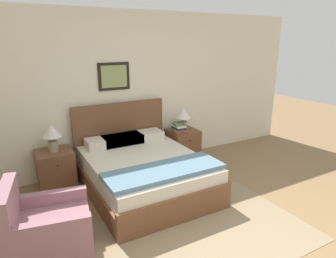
{
  "coord_description": "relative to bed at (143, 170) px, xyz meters",
  "views": [
    {
      "loc": [
        -1.82,
        -1.69,
        2.13
      ],
      "look_at": [
        0.04,
        1.63,
        0.99
      ],
      "focal_mm": 32.0,
      "sensor_mm": 36.0,
      "label": 1
    }
  ],
  "objects": [
    {
      "name": "wall_back",
      "position": [
        0.18,
        1.02,
        1.0
      ],
      "size": [
        7.07,
        0.09,
        2.6
      ],
      "color": "beige",
      "rests_on": "ground_plane"
    },
    {
      "name": "area_rug_main",
      "position": [
        0.01,
        -1.31,
        -0.3
      ],
      "size": [
        2.69,
        1.62,
        0.01
      ],
      "color": "#897556",
      "rests_on": "ground_plane"
    },
    {
      "name": "bed",
      "position": [
        0.0,
        0.0,
        0.0
      ],
      "size": [
        1.56,
        1.95,
        1.15
      ],
      "color": "brown",
      "rests_on": "ground_plane"
    },
    {
      "name": "armchair",
      "position": [
        -1.45,
        -0.8,
        -0.03
      ],
      "size": [
        0.9,
        0.81,
        0.82
      ],
      "rotation": [
        0.0,
        0.0,
        -1.75
      ],
      "color": "#8E606B",
      "rests_on": "ground_plane"
    },
    {
      "name": "nightstand_near_window",
      "position": [
        -1.1,
        0.69,
        -0.02
      ],
      "size": [
        0.51,
        0.51,
        0.58
      ],
      "color": "brown",
      "rests_on": "ground_plane"
    },
    {
      "name": "nightstand_by_door",
      "position": [
        1.11,
        0.69,
        -0.02
      ],
      "size": [
        0.51,
        0.51,
        0.58
      ],
      "color": "brown",
      "rests_on": "ground_plane"
    },
    {
      "name": "table_lamp_near_window",
      "position": [
        -1.1,
        0.7,
        0.55
      ],
      "size": [
        0.27,
        0.27,
        0.41
      ],
      "color": "gray",
      "rests_on": "nightstand_near_window"
    },
    {
      "name": "table_lamp_by_door",
      "position": [
        1.12,
        0.7,
        0.55
      ],
      "size": [
        0.27,
        0.27,
        0.41
      ],
      "color": "gray",
      "rests_on": "nightstand_by_door"
    },
    {
      "name": "book_thick_bottom",
      "position": [
        0.99,
        0.64,
        0.29
      ],
      "size": [
        0.24,
        0.3,
        0.03
      ],
      "rotation": [
        0.0,
        0.0,
        -0.19
      ],
      "color": "#B7332D",
      "rests_on": "nightstand_by_door"
    },
    {
      "name": "book_hardcover_middle",
      "position": [
        0.99,
        0.64,
        0.32
      ],
      "size": [
        0.26,
        0.27,
        0.03
      ],
      "rotation": [
        0.0,
        0.0,
        -0.18
      ],
      "color": "#4C7551",
      "rests_on": "book_thick_bottom"
    },
    {
      "name": "book_novel_upper",
      "position": [
        0.99,
        0.64,
        0.34
      ],
      "size": [
        0.19,
        0.27,
        0.03
      ],
      "rotation": [
        0.0,
        0.0,
        -0.07
      ],
      "color": "#232328",
      "rests_on": "book_hardcover_middle"
    },
    {
      "name": "book_slim_near_top",
      "position": [
        0.99,
        0.64,
        0.38
      ],
      "size": [
        0.17,
        0.24,
        0.04
      ],
      "rotation": [
        0.0,
        0.0,
        -0.01
      ],
      "color": "silver",
      "rests_on": "book_novel_upper"
    },
    {
      "name": "book_paperback_top",
      "position": [
        0.99,
        0.64,
        0.41
      ],
      "size": [
        0.22,
        0.24,
        0.03
      ],
      "rotation": [
        0.0,
        0.0,
        -0.18
      ],
      "color": "#4C7551",
      "rests_on": "book_slim_near_top"
    }
  ]
}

